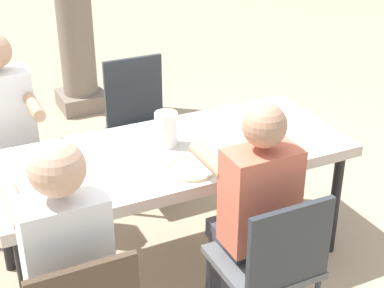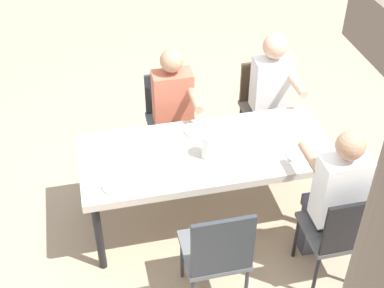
% 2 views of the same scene
% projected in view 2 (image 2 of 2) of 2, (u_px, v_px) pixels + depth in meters
% --- Properties ---
extents(ground_plane, '(16.00, 16.00, 0.00)m').
position_uv_depth(ground_plane, '(206.00, 217.00, 4.62)').
color(ground_plane, tan).
extents(dining_table, '(1.97, 0.83, 0.75)m').
position_uv_depth(dining_table, '(207.00, 156.00, 4.20)').
color(dining_table, beige).
rests_on(dining_table, ground).
extents(chair_west_north, '(0.44, 0.44, 0.92)m').
position_uv_depth(chair_west_north, '(341.00, 232.00, 3.79)').
color(chair_west_north, '#4F4F50').
rests_on(chair_west_north, ground).
extents(chair_west_south, '(0.44, 0.44, 0.90)m').
position_uv_depth(chair_west_south, '(265.00, 102.00, 5.06)').
color(chair_west_south, '#6A6158').
rests_on(chair_west_south, ground).
extents(chair_mid_north, '(0.44, 0.44, 0.97)m').
position_uv_depth(chair_mid_north, '(217.00, 252.00, 3.61)').
color(chair_mid_north, '#5B5E61').
rests_on(chair_mid_north, ground).
extents(chair_mid_south, '(0.44, 0.44, 0.89)m').
position_uv_depth(chair_mid_south, '(171.00, 114.00, 4.91)').
color(chair_mid_south, '#5B5E61').
rests_on(chair_mid_south, ground).
extents(diner_woman_green, '(0.35, 0.49, 1.31)m').
position_uv_depth(diner_woman_green, '(333.00, 196.00, 3.83)').
color(diner_woman_green, '#3F3F4C').
rests_on(diner_woman_green, ground).
extents(diner_man_white, '(0.35, 0.49, 1.26)m').
position_uv_depth(diner_man_white, '(175.00, 114.00, 4.67)').
color(diner_man_white, '#3F3F4C').
rests_on(diner_man_white, ground).
extents(diner_guest_third, '(0.35, 0.50, 1.29)m').
position_uv_depth(diner_guest_third, '(273.00, 97.00, 4.82)').
color(diner_guest_third, '#3F3F4C').
rests_on(diner_guest_third, ground).
extents(plate_0, '(0.26, 0.26, 0.02)m').
position_uv_depth(plate_0, '(303.00, 155.00, 4.10)').
color(plate_0, white).
rests_on(plate_0, dining_table).
extents(fork_0, '(0.03, 0.17, 0.01)m').
position_uv_depth(fork_0, '(321.00, 152.00, 4.13)').
color(fork_0, silver).
rests_on(fork_0, dining_table).
extents(spoon_0, '(0.02, 0.17, 0.01)m').
position_uv_depth(spoon_0, '(284.00, 158.00, 4.08)').
color(spoon_0, silver).
rests_on(spoon_0, dining_table).
extents(plate_1, '(0.26, 0.26, 0.02)m').
position_uv_depth(plate_1, '(200.00, 130.00, 4.35)').
color(plate_1, silver).
rests_on(plate_1, dining_table).
extents(fork_1, '(0.03, 0.17, 0.01)m').
position_uv_depth(fork_1, '(218.00, 128.00, 4.38)').
color(fork_1, silver).
rests_on(fork_1, dining_table).
extents(spoon_1, '(0.03, 0.17, 0.01)m').
position_uv_depth(spoon_1, '(182.00, 133.00, 4.33)').
color(spoon_1, silver).
rests_on(spoon_1, dining_table).
extents(plate_2, '(0.24, 0.24, 0.02)m').
position_uv_depth(plate_2, '(118.00, 184.00, 3.84)').
color(plate_2, white).
rests_on(plate_2, dining_table).
extents(fork_2, '(0.02, 0.17, 0.01)m').
position_uv_depth(fork_2, '(139.00, 182.00, 3.87)').
color(fork_2, silver).
rests_on(fork_2, dining_table).
extents(spoon_2, '(0.02, 0.17, 0.01)m').
position_uv_depth(spoon_2, '(97.00, 188.00, 3.82)').
color(spoon_2, silver).
rests_on(spoon_2, dining_table).
extents(water_pitcher, '(0.13, 0.13, 0.20)m').
position_uv_depth(water_pitcher, '(210.00, 147.00, 4.05)').
color(water_pitcher, white).
rests_on(water_pitcher, dining_table).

